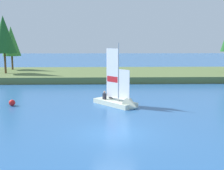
% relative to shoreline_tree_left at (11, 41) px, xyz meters
% --- Properties ---
extents(ground_plane, '(200.00, 200.00, 0.00)m').
position_rel_shoreline_tree_left_xyz_m(ground_plane, '(14.64, -28.64, -5.15)').
color(ground_plane, '#2D609E').
extents(shore_bank, '(80.00, 13.66, 0.83)m').
position_rel_shoreline_tree_left_xyz_m(shore_bank, '(14.64, -3.09, -4.73)').
color(shore_bank, '#5B703D').
rests_on(shore_bank, ground).
extents(shoreline_tree_left, '(2.76, 2.76, 6.56)m').
position_rel_shoreline_tree_left_xyz_m(shoreline_tree_left, '(0.00, 0.00, 0.00)').
color(shoreline_tree_left, brown).
rests_on(shoreline_tree_left, shore_bank).
extents(shoreline_tree_midleft, '(3.26, 3.26, 7.75)m').
position_rel_shoreline_tree_left_xyz_m(shoreline_tree_midleft, '(0.61, -5.04, 0.93)').
color(shoreline_tree_midleft, brown).
rests_on(shoreline_tree_midleft, shore_bank).
extents(sailboat, '(3.92, 4.20, 5.61)m').
position_rel_shoreline_tree_left_xyz_m(sailboat, '(15.46, -21.93, -4.79)').
color(sailboat, silver).
rests_on(sailboat, ground).
extents(channel_buoy, '(0.52, 0.52, 0.52)m').
position_rel_shoreline_tree_left_xyz_m(channel_buoy, '(6.48, -21.41, -4.89)').
color(channel_buoy, red).
rests_on(channel_buoy, ground).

